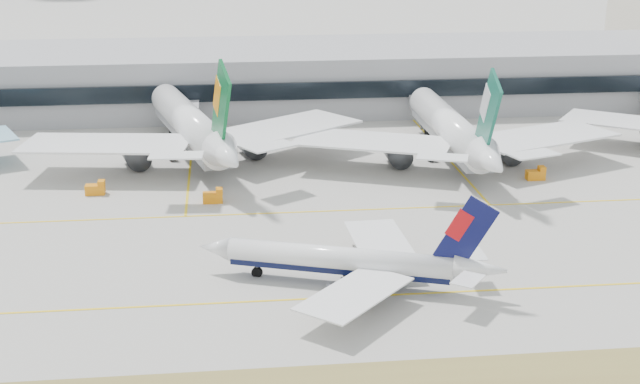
{
  "coord_description": "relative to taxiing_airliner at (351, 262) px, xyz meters",
  "views": [
    {
      "loc": [
        -14.45,
        -113.73,
        51.09
      ],
      "look_at": [
        0.27,
        18.0,
        7.5
      ],
      "focal_mm": 50.0,
      "sensor_mm": 36.0,
      "label": 1
    }
  ],
  "objects": [
    {
      "name": "gse_c",
      "position": [
        42.49,
        44.89,
        -2.48
      ],
      "size": [
        3.55,
        2.0,
        2.6
      ],
      "color": "orange",
      "rests_on": "ground"
    },
    {
      "name": "widebody_cathay",
      "position": [
        29.32,
        58.79,
        2.86
      ],
      "size": [
        67.43,
        65.68,
        24.03
      ],
      "rotation": [
        0.0,
        0.0,
        1.57
      ],
      "color": "white",
      "rests_on": "ground"
    },
    {
      "name": "gse_extra",
      "position": [
        -18.99,
        38.07,
        -2.48
      ],
      "size": [
        3.55,
        2.0,
        2.6
      ],
      "color": "orange",
      "rests_on": "ground"
    },
    {
      "name": "ground",
      "position": [
        -2.39,
        1.16,
        -3.53
      ],
      "size": [
        3000.0,
        3000.0,
        0.0
      ],
      "primitive_type": "plane",
      "color": "#A39F98",
      "rests_on": "ground"
    },
    {
      "name": "terminal",
      "position": [
        -2.39,
        116.0,
        3.98
      ],
      "size": [
        280.0,
        43.1,
        15.0
      ],
      "color": "gray",
      "rests_on": "ground"
    },
    {
      "name": "taxiing_airliner",
      "position": [
        0.0,
        0.0,
        0.0
      ],
      "size": [
        42.0,
        35.6,
        14.62
      ],
      "rotation": [
        0.0,
        0.0,
        2.8
      ],
      "color": "white",
      "rests_on": "ground"
    },
    {
      "name": "gse_b",
      "position": [
        -40.29,
        45.07,
        -2.48
      ],
      "size": [
        3.55,
        2.0,
        2.6
      ],
      "color": "orange",
      "rests_on": "ground"
    },
    {
      "name": "widebody_eva",
      "position": [
        -23.14,
        66.12,
        3.2
      ],
      "size": [
        68.87,
        68.68,
        25.3
      ],
      "rotation": [
        0.0,
        0.0,
        1.82
      ],
      "color": "white",
      "rests_on": "ground"
    }
  ]
}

